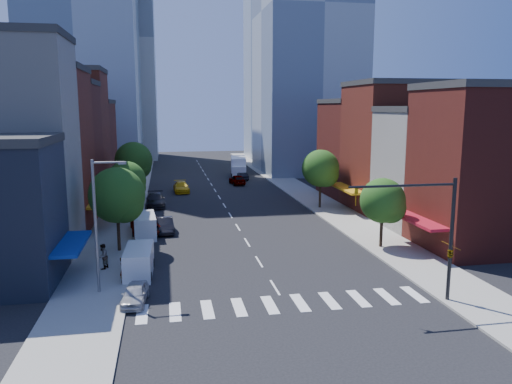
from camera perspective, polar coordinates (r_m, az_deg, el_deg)
ground at (r=35.67m, az=2.18°, el=-10.86°), size 220.00×220.00×0.00m
sidewalk_left at (r=73.83m, az=-14.25°, el=-0.30°), size 5.00×120.00×0.15m
sidewalk_right at (r=76.26m, az=4.83°, el=0.28°), size 5.00×120.00×0.15m
crosswalk at (r=32.95m, az=3.34°, el=-12.64°), size 19.00×3.00×0.01m
bldg_left_2 at (r=55.00m, az=-24.81°, el=4.10°), size 12.00×9.00×16.00m
bldg_left_3 at (r=63.28m, az=-22.90°, el=4.40°), size 12.00×8.00×15.00m
bldg_left_4 at (r=71.52m, az=-21.50°, el=5.82°), size 12.00×9.00×17.00m
bldg_left_5 at (r=80.97m, az=-20.15°, el=4.86°), size 12.00×10.00×13.00m
bldg_right_0 at (r=48.58m, az=25.39°, el=2.24°), size 12.00×9.00×14.00m
bldg_right_1 at (r=55.76m, az=20.25°, el=2.39°), size 12.00×8.00×12.00m
bldg_right_2 at (r=63.48m, az=16.22°, el=4.79°), size 12.00×10.00×15.00m
bldg_right_3 at (r=72.61m, az=12.66°, el=4.72°), size 12.00×10.00×13.00m
tower_ne at (r=99.99m, az=6.00°, el=19.73°), size 18.00×20.00×60.00m
tower_far_w at (r=128.96m, az=-15.70°, el=16.26°), size 18.00×18.00×56.00m
traffic_signal at (r=34.01m, az=20.61°, el=-5.17°), size 7.24×2.24×8.00m
streetlight at (r=34.65m, az=-17.59°, el=-2.83°), size 2.25×0.25×9.00m
tree_left_near at (r=44.36m, az=-15.42°, el=-0.59°), size 4.80×4.80×7.30m
tree_left_mid at (r=55.24m, az=-14.45°, el=1.08°), size 4.20×4.20×6.65m
tree_left_far at (r=69.01m, az=-13.69°, el=3.35°), size 5.00×5.00×7.75m
tree_right_near at (r=45.50m, az=14.47°, el=-1.16°), size 4.00×4.00×6.20m
tree_right_far at (r=61.98m, az=7.54°, el=2.53°), size 4.60×4.60×7.20m
parked_car_front at (r=33.66m, az=-13.67°, el=-11.26°), size 1.89×3.87×1.27m
parked_car_second at (r=51.22m, az=-10.36°, el=-3.75°), size 1.93×4.62×1.48m
parked_car_third at (r=51.50m, az=-12.55°, el=-3.66°), size 3.34×6.18×1.65m
parked_car_rear at (r=64.69m, az=-11.41°, el=-0.90°), size 2.50×5.76×1.65m
cargo_van_near at (r=38.80m, az=-13.25°, el=-7.77°), size 2.16×5.00×2.10m
cargo_van_far at (r=49.94m, az=-12.61°, el=-3.78°), size 2.41×5.23×2.17m
taxi at (r=74.76m, az=-8.53°, el=0.56°), size 2.40×5.45×1.56m
traffic_car_oncoming at (r=86.12m, az=-1.63°, el=1.80°), size 1.91×4.19×1.33m
traffic_car_far at (r=81.31m, az=-2.18°, el=1.42°), size 2.45×4.89×1.60m
box_truck at (r=90.82m, az=-2.02°, el=2.83°), size 3.57×8.88×3.48m
pedestrian_near at (r=37.19m, az=-14.93°, el=-8.58°), size 0.62×0.77×1.83m
pedestrian_far at (r=40.52m, az=-17.11°, el=-7.06°), size 1.07×1.18×1.97m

